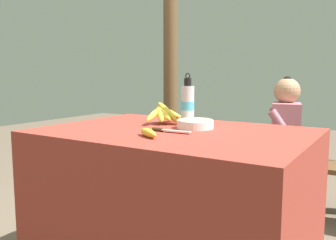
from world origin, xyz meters
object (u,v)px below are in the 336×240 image
at_px(serving_bowl, 195,123).
at_px(wooden_bench, 254,163).
at_px(loose_banana_front, 148,133).
at_px(water_bottle, 188,105).
at_px(knife, 166,130).
at_px(banana_bunch_green, 201,143).
at_px(banana_bunch_ripe, 164,113).
at_px(support_post_near, 170,66).
at_px(seated_vendor, 279,135).

relative_size(serving_bowl, wooden_bench, 0.10).
bearing_deg(loose_banana_front, serving_bowl, 80.57).
bearing_deg(wooden_bench, serving_bowl, -87.43).
bearing_deg(wooden_bench, water_bottle, -92.30).
relative_size(water_bottle, knife, 1.37).
bearing_deg(banana_bunch_green, knife, -70.17).
relative_size(banana_bunch_ripe, loose_banana_front, 1.87).
bearing_deg(banana_bunch_green, banana_bunch_ripe, -74.16).
bearing_deg(support_post_near, banana_bunch_ripe, -59.49).
xyz_separation_m(banana_bunch_ripe, seated_vendor, (0.38, 1.02, -0.24)).
height_order(wooden_bench, seated_vendor, seated_vendor).
distance_m(knife, support_post_near, 2.01).
xyz_separation_m(banana_bunch_ripe, support_post_near, (-0.85, 1.44, 0.31)).
xyz_separation_m(wooden_bench, seated_vendor, (0.20, -0.04, 0.25)).
xyz_separation_m(water_bottle, loose_banana_front, (0.04, -0.43, -0.10)).
height_order(banana_bunch_ripe, loose_banana_front, banana_bunch_ripe).
distance_m(water_bottle, wooden_bench, 1.18).
relative_size(banana_bunch_ripe, knife, 1.40).
relative_size(wooden_bench, seated_vendor, 1.78).
bearing_deg(loose_banana_front, seated_vendor, 82.01).
bearing_deg(support_post_near, wooden_bench, -19.84).
height_order(banana_bunch_ripe, serving_bowl, banana_bunch_ripe).
relative_size(banana_bunch_ripe, wooden_bench, 0.16).
relative_size(banana_bunch_green, support_post_near, 0.10).
relative_size(loose_banana_front, banana_bunch_green, 0.65).
bearing_deg(serving_bowl, banana_bunch_ripe, 164.04).
distance_m(banana_bunch_ripe, banana_bunch_green, 1.17).
bearing_deg(water_bottle, seated_vendor, 76.70).
distance_m(banana_bunch_ripe, serving_bowl, 0.25).
bearing_deg(banana_bunch_ripe, banana_bunch_green, 105.84).
xyz_separation_m(serving_bowl, support_post_near, (-1.09, 1.51, 0.34)).
bearing_deg(seated_vendor, water_bottle, 61.59).
distance_m(banana_bunch_ripe, seated_vendor, 1.12).
height_order(loose_banana_front, knife, loose_banana_front).
xyz_separation_m(serving_bowl, knife, (-0.07, -0.18, -0.02)).
distance_m(loose_banana_front, banana_bunch_green, 1.59).
relative_size(serving_bowl, knife, 0.92).
height_order(water_bottle, knife, water_bottle).
relative_size(loose_banana_front, seated_vendor, 0.15).
xyz_separation_m(water_bottle, support_post_near, (-0.99, 1.42, 0.26)).
relative_size(knife, banana_bunch_green, 0.86).
height_order(serving_bowl, knife, serving_bowl).
bearing_deg(seated_vendor, wooden_bench, -27.95).
bearing_deg(loose_banana_front, wooden_bench, 89.78).
bearing_deg(banana_bunch_green, seated_vendor, -3.56).
relative_size(knife, seated_vendor, 0.20).
relative_size(wooden_bench, support_post_near, 0.81).
height_order(loose_banana_front, support_post_near, support_post_near).
height_order(water_bottle, wooden_bench, water_bottle).
distance_m(water_bottle, knife, 0.29).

